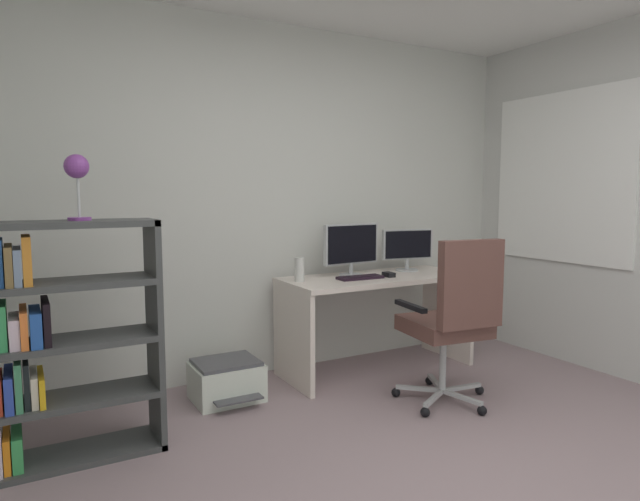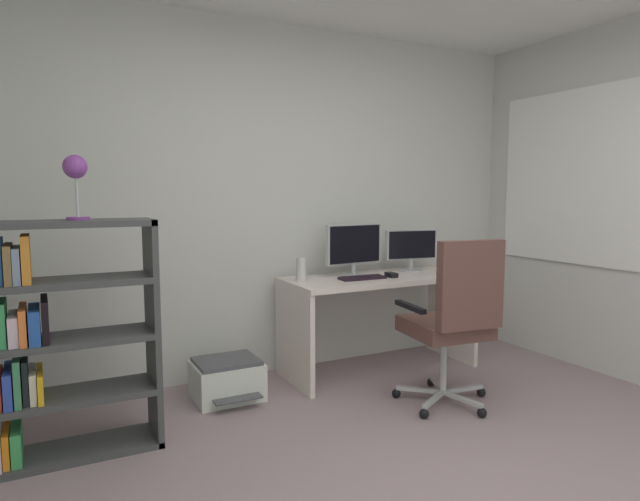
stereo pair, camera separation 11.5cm
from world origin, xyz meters
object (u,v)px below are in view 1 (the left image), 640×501
at_px(computer_mouse, 389,275).
at_px(bookshelf, 45,344).
at_px(desk, 377,301).
at_px(monitor_secondary, 407,247).
at_px(office_chair, 454,315).
at_px(desktop_speaker, 299,270).
at_px(keyboard, 360,277).
at_px(printer, 227,380).
at_px(monitor_main, 351,246).
at_px(desk_lamp, 77,172).

bearing_deg(computer_mouse, bookshelf, -170.04).
height_order(desk, monitor_secondary, monitor_secondary).
height_order(desk, office_chair, office_chair).
xyz_separation_m(desktop_speaker, bookshelf, (-1.64, -0.46, -0.20)).
height_order(monitor_secondary, keyboard, monitor_secondary).
distance_m(bookshelf, printer, 1.22).
xyz_separation_m(computer_mouse, desktop_speaker, (-0.68, 0.13, 0.07)).
distance_m(monitor_secondary, desktop_speaker, 1.00).
distance_m(monitor_main, monitor_secondary, 0.53).
distance_m(desktop_speaker, office_chair, 1.11).
bearing_deg(printer, monitor_main, 6.88).
bearing_deg(keyboard, monitor_main, 83.82).
bearing_deg(computer_mouse, desktop_speaker, 170.85).
bearing_deg(office_chair, desk, 89.71).
relative_size(office_chair, desk_lamp, 3.32).
distance_m(monitor_main, keyboard, 0.27).
bearing_deg(desktop_speaker, desk, -4.93).
bearing_deg(desk_lamp, monitor_main, 14.71).
bearing_deg(desk, monitor_secondary, 15.60).
relative_size(computer_mouse, bookshelf, 0.08).
bearing_deg(printer, computer_mouse, -2.56).
height_order(desktop_speaker, printer, desktop_speaker).
height_order(desktop_speaker, desk_lamp, desk_lamp).
xyz_separation_m(monitor_main, bookshelf, (-2.10, -0.50, -0.34)).
relative_size(keyboard, bookshelf, 0.28).
xyz_separation_m(desk, monitor_main, (-0.17, 0.10, 0.42)).
xyz_separation_m(monitor_main, desk_lamp, (-1.92, -0.50, 0.50)).
height_order(computer_mouse, bookshelf, bookshelf).
relative_size(bookshelf, desk_lamp, 3.75).
bearing_deg(desk, computer_mouse, -58.34).
bearing_deg(desktop_speaker, printer, -172.31).
relative_size(keyboard, office_chair, 0.32).
distance_m(desk, monitor_secondary, 0.54).
distance_m(monitor_main, office_chair, 1.02).
height_order(monitor_secondary, desktop_speaker, monitor_secondary).
bearing_deg(bookshelf, desktop_speaker, 15.56).
bearing_deg(keyboard, desk, 18.73).
relative_size(office_chair, printer, 2.41).
bearing_deg(computer_mouse, keyboard, 176.57).
bearing_deg(office_chair, desk_lamp, 168.25).
bearing_deg(bookshelf, monitor_secondary, 10.83).
bearing_deg(desktop_speaker, bookshelf, -164.44).
relative_size(keyboard, desktop_speaker, 2.00).
height_order(desk, computer_mouse, computer_mouse).
distance_m(monitor_secondary, keyboard, 0.61).
relative_size(monitor_secondary, keyboard, 1.28).
height_order(office_chair, printer, office_chair).
bearing_deg(bookshelf, computer_mouse, 7.90).
xyz_separation_m(desk, keyboard, (-0.19, -0.06, 0.20)).
height_order(monitor_main, desktop_speaker, monitor_main).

